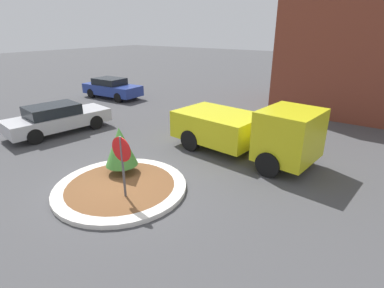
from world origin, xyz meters
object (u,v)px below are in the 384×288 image
(utility_truck, at_px, (247,130))
(parked_sedan_blue, at_px, (112,88))
(parked_sedan_silver, at_px, (57,118))
(stop_sign, at_px, (122,157))

(utility_truck, bearing_deg, parked_sedan_blue, 168.42)
(parked_sedan_blue, bearing_deg, parked_sedan_silver, -62.47)
(parked_sedan_blue, bearing_deg, stop_sign, -41.87)
(stop_sign, distance_m, utility_truck, 5.35)
(parked_sedan_blue, bearing_deg, utility_truck, -20.24)
(parked_sedan_silver, bearing_deg, stop_sign, -99.86)
(stop_sign, bearing_deg, utility_truck, 74.44)
(stop_sign, distance_m, parked_sedan_blue, 14.49)
(parked_sedan_silver, bearing_deg, utility_truck, -64.13)
(stop_sign, distance_m, parked_sedan_silver, 7.73)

